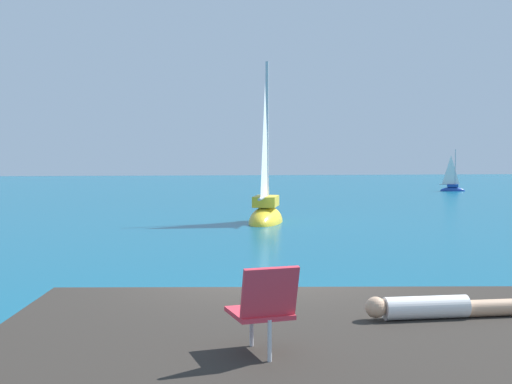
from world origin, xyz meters
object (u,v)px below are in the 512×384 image
object	(u,v)px
sailboat_far	(452,189)
person_sunbather	(438,307)
sailboat_near	(266,213)
beach_chair	(264,305)

from	to	relation	value
sailboat_far	person_sunbather	bearing A→B (deg)	-97.18
sailboat_near	person_sunbather	world-z (taller)	sailboat_near
sailboat_far	person_sunbather	size ratio (longest dim) A/B	1.95
sailboat_near	sailboat_far	size ratio (longest dim) A/B	2.03
person_sunbather	beach_chair	size ratio (longest dim) A/B	2.21
sailboat_near	person_sunbather	xyz separation A→B (m)	(-0.96, -18.88, 0.63)
sailboat_far	beach_chair	size ratio (longest dim) A/B	4.30
person_sunbather	sailboat_near	bearing A→B (deg)	86.05
sailboat_far	beach_chair	distance (m)	45.71
sailboat_near	person_sunbather	size ratio (longest dim) A/B	3.95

